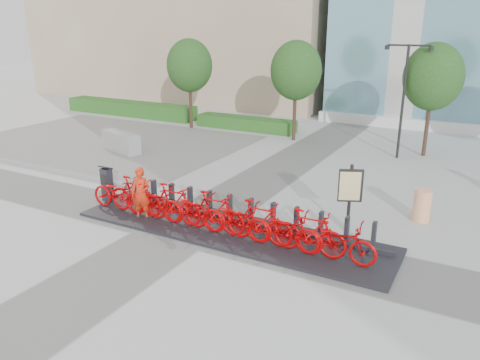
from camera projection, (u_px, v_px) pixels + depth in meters
The scene contains 27 objects.
ground at pixel (187, 227), 14.03m from camera, with size 120.00×120.00×0.00m, color #AFAFAF.
gravel_patch at pixel (106, 141), 24.41m from camera, with size 14.00×14.00×0.00m, color slate.
curb at pixel (21, 164), 20.13m from camera, with size 14.00×0.25×0.15m, color gray.
hedge_a at pixel (130, 108), 31.51m from camera, with size 10.00×1.40×0.90m, color #347427.
hedge_b at pixel (246, 123), 27.20m from camera, with size 6.00×1.20×0.70m, color #347427.
tree_0 at pixel (189, 66), 26.55m from camera, with size 2.60×2.60×5.10m.
tree_1 at pixel (296, 71), 23.59m from camera, with size 2.60×2.60×5.10m.
tree_2 at pixel (433, 77), 20.64m from camera, with size 2.60×2.60×5.10m.
streetlamp at pixel (404, 89), 20.40m from camera, with size 2.00×0.20×5.00m.
dock_pad at pixel (229, 230), 13.67m from camera, with size 9.60×2.40×0.08m, color black.
dock_rail_posts at pixel (239, 211), 13.90m from camera, with size 8.02×0.50×0.85m, color #24242B, non-canonical shape.
bike_0 at pixel (118, 194), 14.97m from camera, with size 0.72×2.06×1.08m, color #AD0103.
bike_1 at pixel (136, 196), 14.63m from camera, with size 0.56×2.00×1.20m, color #AD0103.
bike_2 at pixel (154, 201), 14.32m from camera, with size 0.72×2.06×1.08m, color #AD0103.
bike_3 at pixel (173, 204), 13.97m from camera, with size 0.56×2.00×1.20m, color #AD0103.
bike_4 at pixel (193, 210), 13.66m from camera, with size 0.72×2.06×1.08m, color #AD0103.
bike_5 at pixel (214, 212), 13.32m from camera, with size 0.56×2.00×1.20m, color #AD0103.
bike_6 at pixel (236, 219), 13.01m from camera, with size 0.72×2.06×1.08m, color #AD0103.
bike_7 at pixel (259, 222), 12.66m from camera, with size 0.56×2.00×1.20m, color #AD0103.
bike_8 at pixel (284, 229), 12.35m from camera, with size 0.72×2.06×1.08m, color #AD0103.
bike_9 at pixel (309, 233), 12.01m from camera, with size 0.56×2.00×1.20m, color #AD0103.
bike_10 at pixel (336, 240), 11.70m from camera, with size 0.72×2.06×1.08m, color #AD0103.
kiosk at pixel (107, 184), 15.72m from camera, with size 0.39×0.33×1.25m.
worker_red at pixel (141, 194), 14.31m from camera, with size 0.61×0.40×1.68m, color red.
construction_barrel at pixel (422, 206), 14.30m from camera, with size 0.52×0.52×1.01m, color #FF6100.
jersey_barrier at pixel (121, 142), 22.33m from camera, with size 2.42×0.66×0.94m, color #AFAFAF.
map_sign at pixel (350, 189), 13.15m from camera, with size 0.66×0.37×2.08m.
Camera 1 is at (7.57, -10.55, 5.72)m, focal length 35.00 mm.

